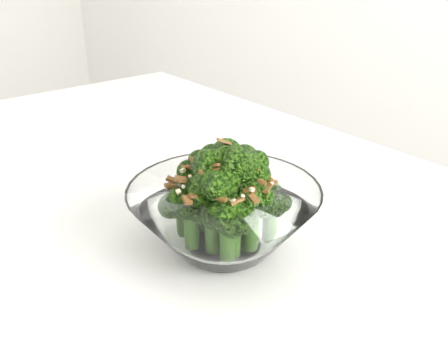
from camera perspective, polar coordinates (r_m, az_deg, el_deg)
The scene contains 2 objects.
table at distance 0.63m, azimuth -7.90°, elevation -9.32°, with size 1.41×1.17×0.75m.
broccoli_dish at distance 0.50m, azimuth 0.05°, elevation -3.66°, with size 0.19×0.19×0.13m.
Camera 1 is at (0.33, -0.31, 1.04)m, focal length 40.00 mm.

